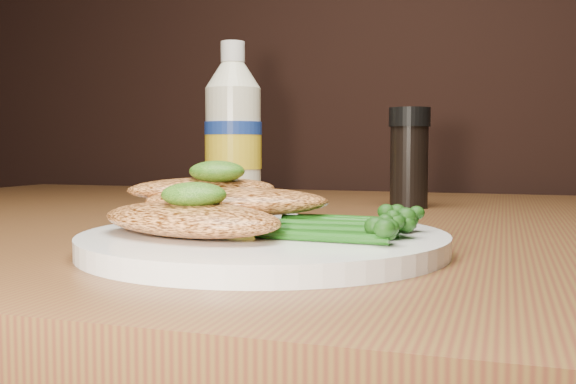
% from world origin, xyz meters
% --- Properties ---
extents(plate, '(0.25, 0.25, 0.01)m').
position_xyz_m(plate, '(0.06, 0.84, 0.76)').
color(plate, white).
rests_on(plate, dining_table).
extents(chicken_front, '(0.15, 0.11, 0.02)m').
position_xyz_m(chicken_front, '(0.02, 0.81, 0.77)').
color(chicken_front, '#EC924B').
rests_on(chicken_front, plate).
extents(chicken_mid, '(0.14, 0.09, 0.02)m').
position_xyz_m(chicken_mid, '(0.03, 0.86, 0.78)').
color(chicken_mid, '#EC924B').
rests_on(chicken_mid, plate).
extents(chicken_back, '(0.12, 0.11, 0.02)m').
position_xyz_m(chicken_back, '(-0.00, 0.88, 0.79)').
color(chicken_back, '#EC924B').
rests_on(chicken_back, plate).
extents(pesto_front, '(0.05, 0.05, 0.02)m').
position_xyz_m(pesto_front, '(0.02, 0.81, 0.79)').
color(pesto_front, '#0D3407').
rests_on(pesto_front, chicken_front).
extents(pesto_back, '(0.05, 0.05, 0.02)m').
position_xyz_m(pesto_back, '(0.01, 0.87, 0.80)').
color(pesto_back, '#0D3407').
rests_on(pesto_back, chicken_back).
extents(broccolini_bundle, '(0.14, 0.12, 0.02)m').
position_xyz_m(broccolini_bundle, '(0.11, 0.84, 0.77)').
color(broccolini_bundle, '#174C10').
rests_on(broccolini_bundle, plate).
extents(mayo_bottle, '(0.08, 0.08, 0.20)m').
position_xyz_m(mayo_bottle, '(-0.10, 1.18, 0.85)').
color(mayo_bottle, '#EBE8C7').
rests_on(mayo_bottle, dining_table).
extents(pepper_grinder, '(0.05, 0.05, 0.11)m').
position_xyz_m(pepper_grinder, '(0.11, 1.19, 0.81)').
color(pepper_grinder, black).
rests_on(pepper_grinder, dining_table).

